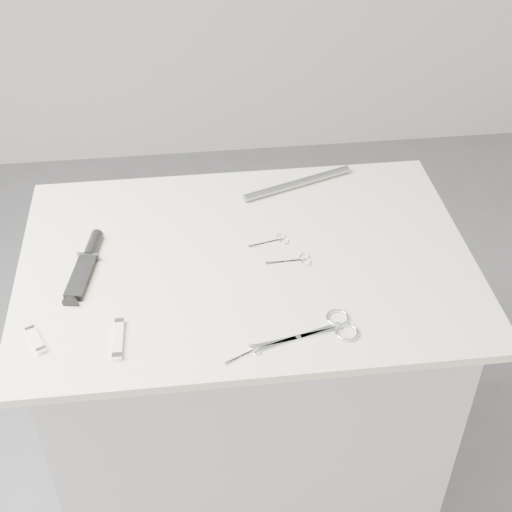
{
  "coord_description": "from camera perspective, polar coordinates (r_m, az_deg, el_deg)",
  "views": [
    {
      "loc": [
        -0.12,
        -1.21,
        1.92
      ],
      "look_at": [
        0.02,
        0.0,
        0.92
      ],
      "focal_mm": 50.0,
      "sensor_mm": 36.0,
      "label": 1
    }
  ],
  "objects": [
    {
      "name": "sheathed_knife",
      "position": [
        1.6,
        -13.4,
        -0.49
      ],
      "size": [
        0.07,
        0.22,
        0.03
      ],
      "rotation": [
        0.0,
        0.0,
        1.39
      ],
      "color": "black",
      "rests_on": "display_board"
    },
    {
      "name": "tiny_scissors",
      "position": [
        1.37,
        -0.71,
        -7.8
      ],
      "size": [
        0.07,
        0.05,
        0.0
      ],
      "rotation": [
        0.0,
        0.0,
        0.46
      ],
      "color": "silver",
      "rests_on": "display_board"
    },
    {
      "name": "embroidery_scissors_a",
      "position": [
        1.57,
        3.2,
        -0.37
      ],
      "size": [
        0.1,
        0.04,
        0.0
      ],
      "rotation": [
        0.0,
        0.0,
        0.04
      ],
      "color": "silver",
      "rests_on": "display_board"
    },
    {
      "name": "ground",
      "position": [
        2.28,
        -0.56,
        -18.38
      ],
      "size": [
        4.0,
        4.0,
        0.01
      ],
      "primitive_type": "cube",
      "color": "slate",
      "rests_on": "ground"
    },
    {
      "name": "embroidery_scissors_b",
      "position": [
        1.62,
        1.48,
        1.21
      ],
      "size": [
        0.09,
        0.05,
        0.0
      ],
      "rotation": [
        0.0,
        0.0,
        0.24
      ],
      "color": "silver",
      "rests_on": "display_board"
    },
    {
      "name": "metal_rail",
      "position": [
        1.8,
        3.34,
        5.82
      ],
      "size": [
        0.29,
        0.12,
        0.02
      ],
      "primitive_type": "cylinder",
      "rotation": [
        0.0,
        1.57,
        0.35
      ],
      "color": "gray",
      "rests_on": "display_board"
    },
    {
      "name": "display_board",
      "position": [
        1.58,
        -0.77,
        -0.4
      ],
      "size": [
        1.0,
        0.7,
        0.02
      ],
      "primitive_type": "cube",
      "color": "beige",
      "rests_on": "plinth"
    },
    {
      "name": "pocket_knife_b",
      "position": [
        1.45,
        -17.21,
        -6.44
      ],
      "size": [
        0.05,
        0.07,
        0.01
      ],
      "rotation": [
        0.0,
        0.0,
        2.01
      ],
      "color": "silver",
      "rests_on": "display_board"
    },
    {
      "name": "pocket_knife_a",
      "position": [
        1.41,
        -10.96,
        -6.5
      ],
      "size": [
        0.02,
        0.11,
        0.01
      ],
      "rotation": [
        0.0,
        0.0,
        1.55
      ],
      "color": "silver",
      "rests_on": "display_board"
    },
    {
      "name": "plinth",
      "position": [
        1.91,
        -0.65,
        -11.07
      ],
      "size": [
        0.9,
        0.6,
        0.9
      ],
      "primitive_type": "cube",
      "color": "#BABAB7",
      "rests_on": "ground"
    },
    {
      "name": "large_shears",
      "position": [
        1.42,
        5.68,
        -5.86
      ],
      "size": [
        0.21,
        0.1,
        0.01
      ],
      "rotation": [
        0.0,
        0.0,
        0.23
      ],
      "color": "silver",
      "rests_on": "display_board"
    }
  ]
}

